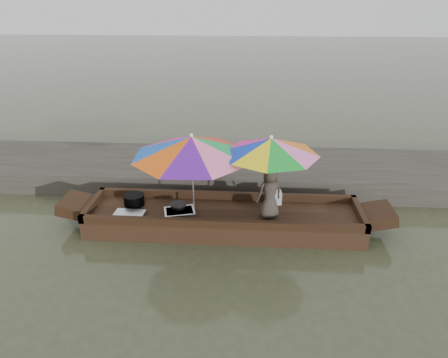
# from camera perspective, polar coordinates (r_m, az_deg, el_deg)

# --- Properties ---
(water) EXTENTS (80.00, 80.00, 0.00)m
(water) POSITION_cam_1_polar(r_m,az_deg,el_deg) (7.78, -0.05, -7.01)
(water) COLOR #373E27
(water) RESTS_ON ground
(dock) EXTENTS (22.00, 2.20, 0.50)m
(dock) POSITION_cam_1_polar(r_m,az_deg,el_deg) (9.61, 0.83, 1.18)
(dock) COLOR #2D2B26
(dock) RESTS_ON ground
(boat_hull) EXTENTS (5.17, 1.20, 0.35)m
(boat_hull) POSITION_cam_1_polar(r_m,az_deg,el_deg) (7.69, -0.05, -5.90)
(boat_hull) COLOR black
(boat_hull) RESTS_ON water
(cooking_pot) EXTENTS (0.40, 0.40, 0.21)m
(cooking_pot) POSITION_cam_1_polar(r_m,az_deg,el_deg) (8.02, -12.72, -2.90)
(cooking_pot) COLOR black
(cooking_pot) RESTS_ON boat_hull
(tray_crayfish) EXTENTS (0.64, 0.52, 0.09)m
(tray_crayfish) POSITION_cam_1_polar(r_m,az_deg,el_deg) (7.54, -6.36, -4.79)
(tray_crayfish) COLOR silver
(tray_crayfish) RESTS_ON boat_hull
(tray_scallop) EXTENTS (0.58, 0.42, 0.06)m
(tray_scallop) POSITION_cam_1_polar(r_m,az_deg,el_deg) (7.65, -13.46, -5.05)
(tray_scallop) COLOR silver
(tray_scallop) RESTS_ON boat_hull
(charcoal_grill) EXTENTS (0.30, 0.30, 0.14)m
(charcoal_grill) POSITION_cam_1_polar(r_m,az_deg,el_deg) (7.66, -6.52, -4.09)
(charcoal_grill) COLOR black
(charcoal_grill) RESTS_ON boat_hull
(supply_bag) EXTENTS (0.30, 0.25, 0.26)m
(supply_bag) POSITION_cam_1_polar(r_m,az_deg,el_deg) (7.93, 7.14, -2.57)
(supply_bag) COLOR silver
(supply_bag) RESTS_ON boat_hull
(vendor) EXTENTS (0.58, 0.50, 1.00)m
(vendor) POSITION_cam_1_polar(r_m,az_deg,el_deg) (7.26, 6.55, -1.96)
(vendor) COLOR #3B332C
(vendor) RESTS_ON boat_hull
(umbrella_bow) EXTENTS (2.91, 2.91, 1.55)m
(umbrella_bow) POSITION_cam_1_polar(r_m,az_deg,el_deg) (7.30, -4.50, 0.69)
(umbrella_bow) COLOR red
(umbrella_bow) RESTS_ON boat_hull
(umbrella_stern) EXTENTS (1.89, 1.89, 1.55)m
(umbrella_stern) POSITION_cam_1_polar(r_m,az_deg,el_deg) (7.24, 6.48, 0.38)
(umbrella_stern) COLOR orange
(umbrella_stern) RESTS_ON boat_hull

